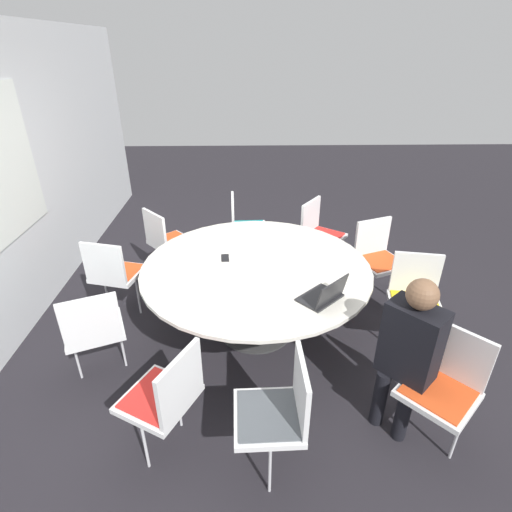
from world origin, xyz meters
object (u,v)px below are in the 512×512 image
object	(u,v)px
chair_1	(415,295)
chair_2	(378,254)
chair_7	(93,327)
laptop	(325,295)
cell_phone	(225,258)
chair_9	(279,408)
person_0	(409,347)
chair_0	(444,381)
chair_3	(319,230)
chair_4	(244,223)
chair_8	(166,394)
chair_6	(113,270)
chair_5	(166,238)

from	to	relation	value
chair_1	chair_2	size ratio (longest dim) A/B	1.00
chair_2	chair_7	size ratio (longest dim) A/B	1.00
laptop	cell_phone	size ratio (longest dim) A/B	2.87
chair_9	person_0	distance (m)	0.95
chair_9	person_0	bearing A→B (deg)	-71.88
chair_7	person_0	xyz separation A→B (m)	(-0.50, -2.27, 0.19)
person_0	chair_7	bearing A→B (deg)	34.93
chair_2	chair_0	bearing A→B (deg)	66.26
chair_0	chair_3	world-z (taller)	same
chair_1	cell_phone	bearing A→B (deg)	-0.82
chair_4	chair_8	distance (m)	2.74
chair_6	cell_phone	bearing A→B (deg)	7.27
chair_7	chair_0	bearing A→B (deg)	-36.04
chair_3	chair_9	xyz separation A→B (m)	(-2.60, 0.67, 0.00)
chair_5	chair_8	bearing A→B (deg)	-32.19
chair_3	chair_0	bearing A→B (deg)	46.26
chair_1	chair_4	distance (m)	2.22
chair_4	cell_phone	distance (m)	1.29
laptop	chair_6	bearing A→B (deg)	-66.67
chair_0	chair_9	xyz separation A→B (m)	(-0.19, 1.10, 0.00)
chair_2	chair_7	xyz separation A→B (m)	(-1.16, 2.58, 0.00)
chair_6	chair_7	world-z (taller)	same
chair_1	cell_phone	distance (m)	1.73
chair_3	person_0	distance (m)	2.30
chair_7	person_0	size ratio (longest dim) A/B	0.71
chair_0	chair_8	world-z (taller)	same
laptop	chair_3	bearing A→B (deg)	-141.15
chair_0	chair_8	bearing A→B (deg)	49.51
chair_4	chair_5	distance (m)	0.97
cell_phone	laptop	bearing A→B (deg)	-131.67
chair_2	person_0	distance (m)	1.70
chair_5	chair_6	distance (m)	0.81
chair_9	person_0	xyz separation A→B (m)	(0.32, -0.88, 0.19)
chair_3	cell_phone	xyz separation A→B (m)	(-1.03, 1.06, 0.20)
chair_0	chair_5	size ratio (longest dim) A/B	1.00
chair_1	chair_5	world-z (taller)	same
chair_7	chair_9	distance (m)	1.62
chair_5	chair_9	world-z (taller)	same
chair_9	chair_6	bearing A→B (deg)	39.64
chair_9	chair_8	bearing A→B (deg)	78.00
chair_9	laptop	xyz separation A→B (m)	(0.85, -0.41, 0.25)
chair_5	chair_6	bearing A→B (deg)	-70.54
chair_2	person_0	size ratio (longest dim) A/B	0.71
chair_4	chair_7	distance (m)	2.32
chair_4	chair_8	size ratio (longest dim) A/B	1.00
chair_0	chair_4	xyz separation A→B (m)	(2.63, 1.33, 0.00)
chair_1	chair_4	size ratio (longest dim) A/B	1.00
chair_7	cell_phone	distance (m)	1.26
chair_1	person_0	xyz separation A→B (m)	(-0.89, 0.42, 0.19)
chair_2	chair_3	xyz separation A→B (m)	(0.61, 0.52, 0.00)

